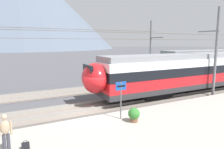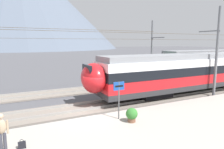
# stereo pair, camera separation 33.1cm
# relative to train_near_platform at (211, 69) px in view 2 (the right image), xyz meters

# --- Properties ---
(ground_plane) EXTENTS (400.00, 400.00, 0.00)m
(ground_plane) POSITION_rel_train_near_platform_xyz_m (-13.67, -1.39, -2.23)
(ground_plane) COLOR #4C4C51
(platform_slab) EXTENTS (120.00, 6.47, 0.32)m
(platform_slab) POSITION_rel_train_near_platform_xyz_m (-13.67, -5.60, -2.07)
(platform_slab) COLOR #A39E93
(platform_slab) RESTS_ON ground
(track_near) EXTENTS (120.00, 3.00, 0.28)m
(track_near) POSITION_rel_train_near_platform_xyz_m (-13.67, 0.00, -2.16)
(track_near) COLOR slate
(track_near) RESTS_ON ground
(track_far) EXTENTS (120.00, 3.00, 0.28)m
(track_far) POSITION_rel_train_near_platform_xyz_m (-13.67, 5.63, -2.16)
(track_far) COLOR slate
(track_far) RESTS_ON ground
(train_near_platform) EXTENTS (26.96, 2.91, 4.27)m
(train_near_platform) POSITION_rel_train_near_platform_xyz_m (0.00, 0.00, 0.00)
(train_near_platform) COLOR #2D2D30
(train_near_platform) RESTS_ON track_near
(catenary_mast_mid) EXTENTS (39.55, 2.20, 7.98)m
(catenary_mast_mid) POSITION_rel_train_near_platform_xyz_m (-1.81, -1.77, 1.93)
(catenary_mast_mid) COLOR slate
(catenary_mast_mid) RESTS_ON ground
(catenary_mast_far_side) EXTENTS (39.55, 2.57, 7.71)m
(catenary_mast_far_side) POSITION_rel_train_near_platform_xyz_m (-1.47, 7.73, 1.78)
(catenary_mast_far_side) COLOR slate
(catenary_mast_far_side) RESTS_ON ground
(platform_sign) EXTENTS (0.70, 0.08, 2.28)m
(platform_sign) POSITION_rel_train_near_platform_xyz_m (-12.49, -3.60, -0.24)
(platform_sign) COLOR #59595B
(platform_sign) RESTS_ON platform_slab
(passenger_walking) EXTENTS (0.53, 0.22, 1.69)m
(passenger_walking) POSITION_rel_train_near_platform_xyz_m (-18.65, -4.81, -0.96)
(passenger_walking) COLOR #383842
(passenger_walking) RESTS_ON platform_slab
(handbag_beside_passenger) EXTENTS (0.32, 0.18, 0.41)m
(handbag_beside_passenger) POSITION_rel_train_near_platform_xyz_m (-17.93, -4.81, -1.76)
(handbag_beside_passenger) COLOR black
(handbag_beside_passenger) RESTS_ON platform_slab
(potted_plant_platform_edge) EXTENTS (0.69, 0.69, 0.84)m
(potted_plant_platform_edge) POSITION_rel_train_near_platform_xyz_m (-12.05, -4.36, -1.44)
(potted_plant_platform_edge) COLOR brown
(potted_plant_platform_edge) RESTS_ON platform_slab
(mountain_central_peak) EXTENTS (161.09, 161.09, 79.25)m
(mountain_central_peak) POSITION_rel_train_near_platform_xyz_m (-10.27, 176.51, 37.40)
(mountain_central_peak) COLOR #515B6B
(mountain_central_peak) RESTS_ON ground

